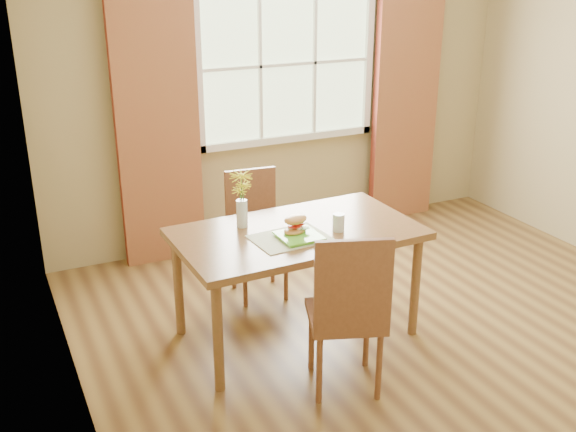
% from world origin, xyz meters
% --- Properties ---
extents(room, '(4.24, 3.84, 2.74)m').
position_xyz_m(room, '(0.00, 0.00, 1.35)').
color(room, brown).
rests_on(room, ground).
extents(window, '(1.62, 0.06, 1.32)m').
position_xyz_m(window, '(0.00, 1.87, 1.50)').
color(window, beige).
rests_on(window, room).
extents(curtain_left, '(0.65, 0.08, 2.20)m').
position_xyz_m(curtain_left, '(-1.15, 1.78, 1.10)').
color(curtain_left, maroon).
rests_on(curtain_left, room).
extents(curtain_right, '(0.65, 0.08, 2.20)m').
position_xyz_m(curtain_right, '(1.15, 1.78, 1.10)').
color(curtain_right, maroon).
rests_on(curtain_right, room).
extents(dining_table, '(1.54, 0.89, 0.74)m').
position_xyz_m(dining_table, '(-0.70, 0.25, 0.66)').
color(dining_table, brown).
rests_on(dining_table, room).
extents(chair_near, '(0.53, 0.53, 1.00)m').
position_xyz_m(chair_near, '(-0.73, -0.45, 0.55)').
color(chair_near, brown).
rests_on(chair_near, room).
extents(chair_far, '(0.42, 0.42, 0.91)m').
position_xyz_m(chair_far, '(-0.69, 0.95, 0.50)').
color(chair_far, brown).
rests_on(chair_far, room).
extents(placemat, '(0.47, 0.36, 0.01)m').
position_xyz_m(placemat, '(-0.80, 0.15, 0.74)').
color(placemat, beige).
rests_on(placemat, dining_table).
extents(plate, '(0.25, 0.25, 0.01)m').
position_xyz_m(plate, '(-0.75, 0.12, 0.75)').
color(plate, '#65D334').
rests_on(plate, placemat).
extents(croissant_sandwich, '(0.19, 0.15, 0.12)m').
position_xyz_m(croissant_sandwich, '(-0.76, 0.17, 0.82)').
color(croissant_sandwich, gold).
rests_on(croissant_sandwich, plate).
extents(water_glass, '(0.08, 0.08, 0.11)m').
position_xyz_m(water_glass, '(-0.47, 0.13, 0.79)').
color(water_glass, silver).
rests_on(water_glass, dining_table).
extents(flower_vase, '(0.15, 0.15, 0.36)m').
position_xyz_m(flower_vase, '(-0.99, 0.46, 0.96)').
color(flower_vase, silver).
rests_on(flower_vase, dining_table).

